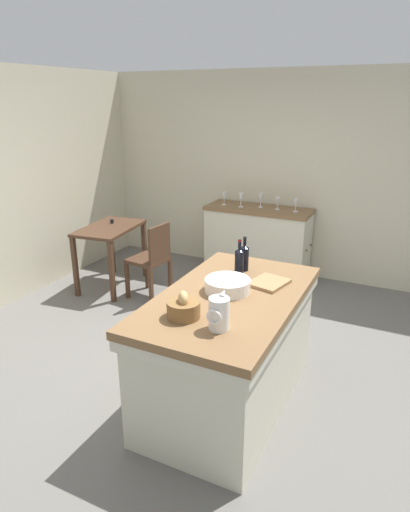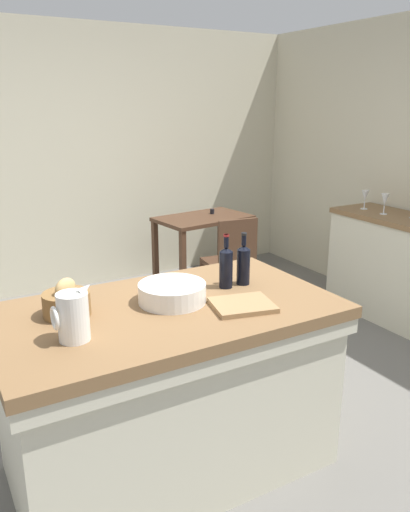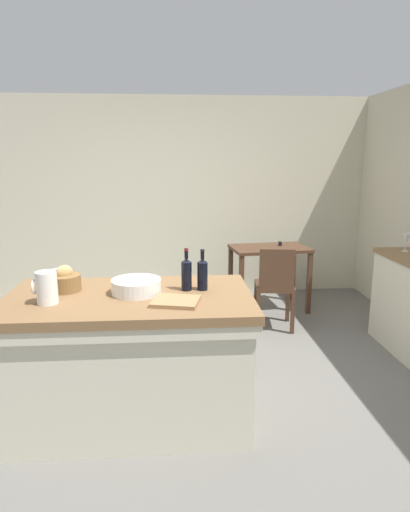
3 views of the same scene
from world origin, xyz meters
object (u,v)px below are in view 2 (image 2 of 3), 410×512
Objects in this scene: pitcher at (73,316)px; wine_bottle_amber at (226,266)px; wine_bottle_dark at (243,263)px; wine_glass_far_right at (365,196)px; wooden_chair at (231,262)px; cutting_board at (242,305)px; wash_bowl at (172,293)px; island_table at (169,383)px; bread_basket at (67,302)px; side_cabinet at (403,270)px; writing_desk at (203,229)px; wine_glass_right at (385,200)px.

wine_bottle_amber is (0.88, 0.22, 0.01)m from pitcher.
wine_bottle_amber is (-0.11, 0.00, 0.00)m from wine_bottle_dark.
wooden_chair is at bearing 161.54° from wine_glass_far_right.
pitcher is 0.81m from cutting_board.
wine_glass_far_right is at bearing 23.14° from pitcher.
wash_bowl is (0.54, 0.18, -0.06)m from pitcher.
island_table is 0.67m from bread_basket.
wine_bottle_amber is (-2.20, -0.61, 0.56)m from side_cabinet.
island_table is at bearing -170.20° from wine_bottle_dark.
wine_bottle_dark is at bearing -120.71° from wooden_chair.
wash_bowl is (-1.40, -2.16, 0.31)m from writing_desk.
bread_basket is 0.76× the size of cutting_board.
bread_basket reaches higher than cutting_board.
side_cabinet reaches higher than writing_desk.
pitcher reaches higher than cutting_board.
wash_bowl is 0.50m from bread_basket.
island_table is at bearing -123.36° from writing_desk.
wash_bowl is at bearing -10.86° from bread_basket.
side_cabinet is 0.74m from wine_glass_far_right.
island_table is at bearing -155.43° from wine_glass_far_right.
wine_glass_far_right is at bearing 94.78° from side_cabinet.
wine_bottle_dark reaches higher than wash_bowl.
pitcher is 1.14× the size of bread_basket.
writing_desk is at bearing 129.96° from wine_glass_right.
side_cabinet is 4.10× the size of wash_bowl.
wine_glass_right is (1.08, -1.28, 0.40)m from writing_desk.
wine_bottle_dark is (0.95, -0.05, 0.05)m from bread_basket.
wash_bowl is at bearing -165.51° from side_cabinet.
writing_desk is 4.40× the size of bread_basket.
bread_basket is (-1.82, -1.42, 0.48)m from wooden_chair.
island_table is 2.68m from side_cabinet.
cutting_board is (-1.14, -2.39, 0.28)m from writing_desk.
wine_glass_right is (2.53, 0.92, 0.56)m from island_table.
pitcher is 1.01m from wine_bottle_dark.
bread_basket is at bearing -161.04° from wine_glass_far_right.
wash_bowl is 1.53× the size of bread_basket.
wooden_chair is 2.07m from wash_bowl.
cutting_board reaches higher than writing_desk.
bread_basket is at bearing -165.23° from wine_glass_right.
side_cabinet is 7.65× the size of wine_glass_right.
cutting_board is 2.48m from wine_glass_right.
wine_bottle_dark reaches higher than writing_desk.
pitcher reaches higher than wooden_chair.
bread_basket is 1.26× the size of wine_glass_far_right.
wash_bowl reaches higher than wooden_chair.
pitcher is 0.57m from wash_bowl.
wine_bottle_dark is 1.66× the size of wine_glass_far_right.
wine_bottle_amber reaches higher than bread_basket.
pitcher reaches higher than bread_basket.
writing_desk is (-1.14, 1.51, 0.18)m from side_cabinet.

